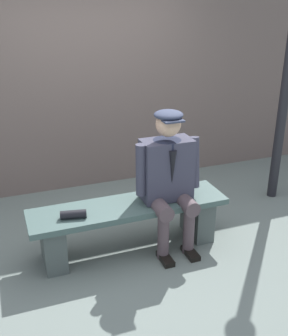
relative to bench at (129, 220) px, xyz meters
The scene contains 5 objects.
ground_plane 0.32m from the bench, ahead, with size 30.00×30.00×0.00m, color slate.
bench is the anchor object (origin of this frame).
seated_man 0.59m from the bench, behind, with size 0.64×0.57×1.37m.
rolled_magazine 0.59m from the bench, ahead, with size 0.08×0.08×0.23m, color black.
stadium_wall 1.94m from the bench, 90.00° to the right, with size 12.00×0.24×2.45m, color #6A5A54.
Camera 1 is at (1.07, 3.27, 2.30)m, focal length 43.84 mm.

